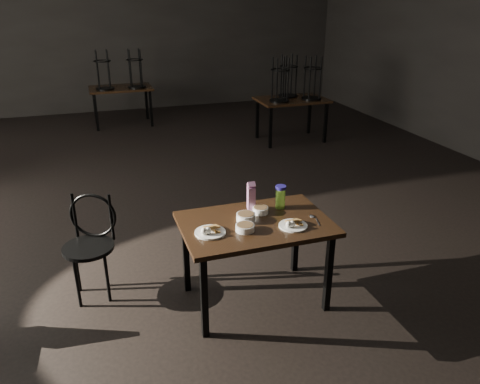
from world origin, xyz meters
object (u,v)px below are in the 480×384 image
object	(u,v)px
main_table	(255,230)
bentwood_chair	(90,238)
water_bottle	(280,197)
juice_carton	(251,197)

from	to	relation	value
main_table	bentwood_chair	xyz separation A→B (m)	(-1.29, 0.55, -0.14)
water_bottle	bentwood_chair	xyz separation A→B (m)	(-1.58, 0.36, -0.32)
juice_carton	main_table	bearing A→B (deg)	-100.94
main_table	juice_carton	bearing A→B (deg)	79.06
main_table	bentwood_chair	size ratio (longest dim) A/B	1.33
juice_carton	bentwood_chair	distance (m)	1.41
water_bottle	bentwood_chair	size ratio (longest dim) A/B	0.22
water_bottle	juice_carton	bearing A→B (deg)	169.07
juice_carton	water_bottle	bearing A→B (deg)	-10.93
bentwood_chair	juice_carton	bearing A→B (deg)	8.87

